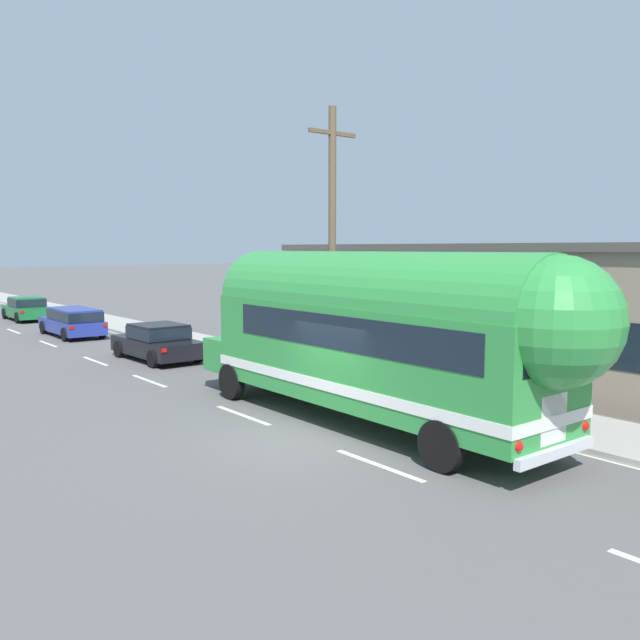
{
  "coord_description": "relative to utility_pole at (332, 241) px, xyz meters",
  "views": [
    {
      "loc": [
        -8.67,
        -11.24,
        4.19
      ],
      "look_at": [
        2.08,
        2.15,
        2.33
      ],
      "focal_mm": 37.06,
      "sensor_mm": 36.0,
      "label": 1
    }
  ],
  "objects": [
    {
      "name": "lane_markings",
      "position": [
        -1.91,
        8.62,
        -4.42
      ],
      "size": [
        3.87,
        80.0,
        0.01
      ],
      "color": "silver",
      "rests_on": "ground"
    },
    {
      "name": "car_third",
      "position": [
        -2.54,
        24.89,
        -3.69
      ],
      "size": [
        1.97,
        4.4,
        1.37
      ],
      "color": "#196633",
      "rests_on": "ground"
    },
    {
      "name": "car_second",
      "position": [
        -2.85,
        15.85,
        -3.63
      ],
      "size": [
        1.93,
        4.83,
        1.37
      ],
      "color": "navy",
      "rests_on": "ground"
    },
    {
      "name": "sidewalk_slab",
      "position": [
        0.54,
        5.38,
        -4.35
      ],
      "size": [
        2.7,
        90.0,
        0.15
      ],
      "primitive_type": "cube",
      "color": "#9E9B93",
      "rests_on": "ground"
    },
    {
      "name": "car_lead",
      "position": [
        -2.59,
        7.15,
        -3.69
      ],
      "size": [
        2.05,
        4.4,
        1.37
      ],
      "color": "black",
      "rests_on": "ground"
    },
    {
      "name": "utility_pole",
      "position": [
        0.0,
        0.0,
        0.0
      ],
      "size": [
        1.8,
        0.24,
        8.5
      ],
      "color": "brown",
      "rests_on": "ground"
    },
    {
      "name": "painted_bus",
      "position": [
        -2.68,
        -5.01,
        -2.12
      ],
      "size": [
        2.67,
        12.21,
        4.12
      ],
      "color": "#2D8C3D",
      "rests_on": "ground"
    },
    {
      "name": "roadside_building",
      "position": [
        8.08,
        -4.38,
        -2.25
      ],
      "size": [
        11.35,
        20.96,
        4.34
      ],
      "color": "gray",
      "rests_on": "ground"
    },
    {
      "name": "ground_plane",
      "position": [
        -4.54,
        -4.62,
        -4.42
      ],
      "size": [
        300.0,
        300.0,
        0.0
      ],
      "primitive_type": "plane",
      "color": "#565454"
    }
  ]
}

